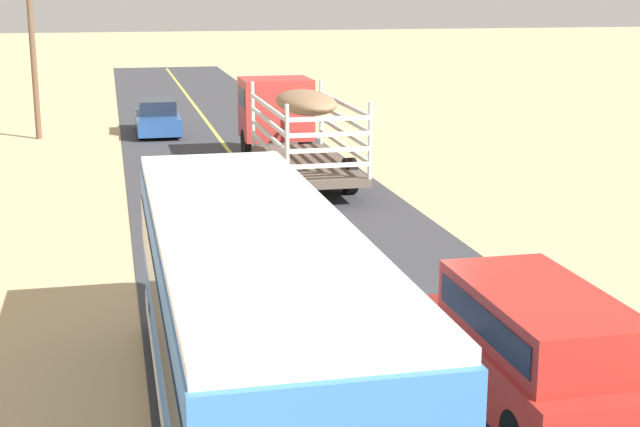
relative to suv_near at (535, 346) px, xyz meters
name	(u,v)px	position (x,y,z in m)	size (l,w,h in m)	color
ground_plane	(381,354)	(-1.51, 2.75, -1.09)	(240.00, 240.00, 0.00)	tan
road_surface	(381,353)	(-1.51, 2.75, -1.08)	(8.00, 120.00, 0.02)	#38383D
road_centre_line	(381,353)	(-1.51, 2.75, -1.06)	(0.16, 117.60, 0.00)	#D8CC4C
suv_near	(535,346)	(0.00, 0.00, 0.00)	(1.90, 4.62, 1.93)	#B2261E
livestock_truck	(287,117)	(0.05, 19.73, 0.70)	(2.53, 9.70, 3.02)	#B2332D
bus	(252,325)	(-4.14, 0.03, 0.66)	(2.54, 10.00, 3.21)	#3872C6
car_far	(157,118)	(-3.94, 28.53, -0.40)	(1.80, 4.40, 1.46)	#264C8C
power_pole_mid	(32,37)	(-8.84, 28.35, 3.08)	(2.20, 0.24, 7.75)	brown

